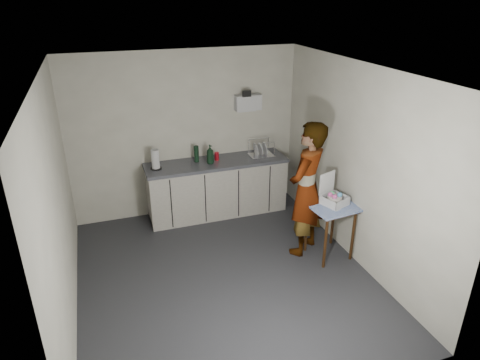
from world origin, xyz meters
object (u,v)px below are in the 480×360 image
object	(u,v)px
side_table	(331,211)
dark_bottle	(196,154)
paper_towel	(155,160)
dish_rack	(261,152)
soap_bottle	(210,154)
kitchen_counter	(217,189)
standing_man	(306,189)
soda_can	(217,156)
bakery_box	(334,198)

from	to	relation	value
side_table	dark_bottle	xyz separation A→B (m)	(-1.39, 1.77, 0.36)
paper_towel	dish_rack	bearing A→B (deg)	-0.20
soap_bottle	dish_rack	xyz separation A→B (m)	(0.86, 0.04, -0.09)
kitchen_counter	soap_bottle	bearing A→B (deg)	-154.36
soap_bottle	standing_man	bearing A→B (deg)	-55.86
soda_can	dish_rack	bearing A→B (deg)	-4.67
kitchen_counter	bakery_box	xyz separation A→B (m)	(1.13, -1.66, 0.45)
side_table	soda_can	distance (m)	2.06
side_table	standing_man	distance (m)	0.44
kitchen_counter	soda_can	size ratio (longest dim) A/B	17.49
dark_bottle	bakery_box	xyz separation A→B (m)	(1.42, -1.75, -0.17)
soap_bottle	soda_can	bearing A→B (deg)	37.40
side_table	soap_bottle	bearing A→B (deg)	120.61
standing_man	soap_bottle	bearing A→B (deg)	-94.44
paper_towel	dish_rack	xyz separation A→B (m)	(1.69, -0.01, -0.08)
standing_man	paper_towel	world-z (taller)	standing_man
dark_bottle	soda_can	bearing A→B (deg)	-6.57
kitchen_counter	paper_towel	world-z (taller)	paper_towel
standing_man	soap_bottle	distance (m)	1.69
paper_towel	dish_rack	size ratio (longest dim) A/B	0.80
dark_bottle	dish_rack	size ratio (longest dim) A/B	0.68
side_table	paper_towel	world-z (taller)	paper_towel
kitchen_counter	soda_can	bearing A→B (deg)	64.98
standing_man	dish_rack	world-z (taller)	standing_man
kitchen_counter	paper_towel	size ratio (longest dim) A/B	7.38
bakery_box	standing_man	bearing A→B (deg)	123.54
standing_man	bakery_box	xyz separation A→B (m)	(0.29, -0.22, -0.07)
soap_bottle	paper_towel	world-z (taller)	paper_towel
side_table	soap_bottle	world-z (taller)	soap_bottle
dark_bottle	dish_rack	xyz separation A→B (m)	(1.04, -0.10, -0.07)
soda_can	bakery_box	size ratio (longest dim) A/B	0.31
side_table	bakery_box	bearing A→B (deg)	29.05
bakery_box	soda_can	bearing A→B (deg)	102.71
side_table	paper_towel	size ratio (longest dim) A/B	2.57
paper_towel	bakery_box	bearing A→B (deg)	-38.74
dark_bottle	paper_towel	xyz separation A→B (m)	(-0.65, -0.09, 0.01)
standing_man	bakery_box	distance (m)	0.37
kitchen_counter	standing_man	xyz separation A→B (m)	(0.83, -1.45, 0.51)
kitchen_counter	dark_bottle	size ratio (longest dim) A/B	8.65
soap_bottle	soda_can	xyz separation A→B (m)	(0.13, 0.10, -0.09)
kitchen_counter	bakery_box	world-z (taller)	bakery_box
soda_can	dark_bottle	bearing A→B (deg)	173.43
kitchen_counter	soda_can	distance (m)	0.55
standing_man	soda_can	size ratio (longest dim) A/B	14.65
standing_man	side_table	bearing A→B (deg)	99.98
soap_bottle	side_table	bearing A→B (deg)	-53.37
soda_can	paper_towel	size ratio (longest dim) A/B	0.42
paper_towel	soap_bottle	bearing A→B (deg)	-3.43
dark_bottle	bakery_box	bearing A→B (deg)	-50.93
paper_towel	dish_rack	distance (m)	1.69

